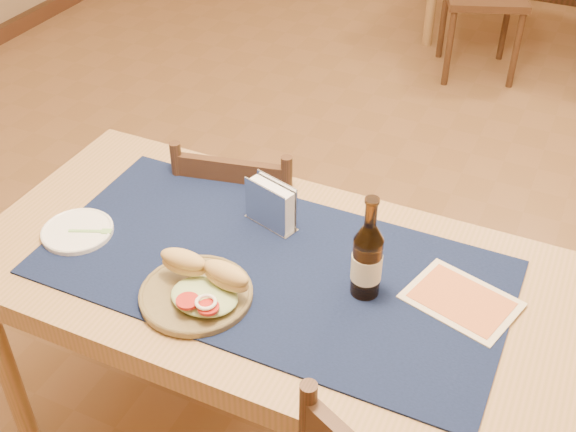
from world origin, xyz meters
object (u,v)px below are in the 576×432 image
at_px(chair_main_far, 247,231).
at_px(beer_bottle, 367,259).
at_px(sandwich_plate, 200,289).
at_px(napkin_holder, 271,205).
at_px(main_table, 272,291).

relative_size(chair_main_far, beer_bottle, 3.05).
bearing_deg(sandwich_plate, napkin_holder, 84.89).
relative_size(sandwich_plate, napkin_holder, 1.70).
distance_m(chair_main_far, beer_bottle, 0.81).
bearing_deg(chair_main_far, sandwich_plate, -71.87).
bearing_deg(napkin_holder, sandwich_plate, -95.11).
bearing_deg(chair_main_far, beer_bottle, -37.20).
bearing_deg(sandwich_plate, chair_main_far, 108.13).
xyz_separation_m(chair_main_far, sandwich_plate, (0.20, -0.61, 0.34)).
relative_size(chair_main_far, sandwich_plate, 3.08).
distance_m(main_table, chair_main_far, 0.58).
distance_m(main_table, napkin_holder, 0.23).
bearing_deg(main_table, sandwich_plate, -121.53).
height_order(chair_main_far, napkin_holder, napkin_holder).
height_order(sandwich_plate, napkin_holder, napkin_holder).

